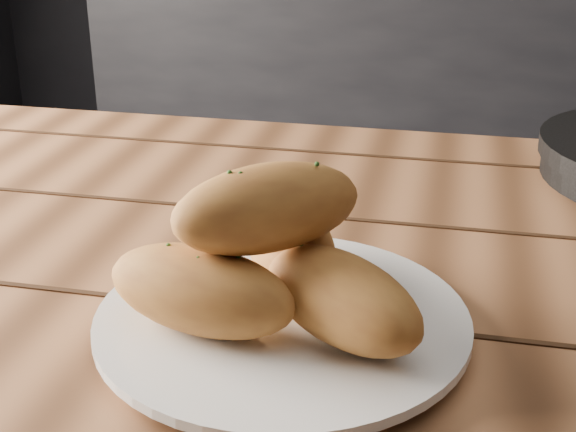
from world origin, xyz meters
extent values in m
cube|color=#986039|center=(-0.35, -0.05, 0.73)|extent=(1.53, 0.83, 0.04)
cylinder|color=brown|center=(-1.00, 0.30, 0.35)|extent=(0.07, 0.07, 0.71)
cylinder|color=white|center=(-0.49, -0.18, 0.76)|extent=(0.26, 0.26, 0.01)
cylinder|color=white|center=(-0.49, -0.18, 0.76)|extent=(0.28, 0.28, 0.01)
ellipsoid|color=#B27631|center=(-0.55, -0.21, 0.80)|extent=(0.16, 0.10, 0.06)
ellipsoid|color=#B27631|center=(-0.45, -0.20, 0.80)|extent=(0.15, 0.14, 0.06)
ellipsoid|color=#B27631|center=(-0.50, -0.12, 0.80)|extent=(0.12, 0.15, 0.06)
ellipsoid|color=#B27631|center=(-0.50, -0.18, 0.86)|extent=(0.15, 0.14, 0.06)
camera|label=1|loc=(-0.38, -0.69, 1.08)|focal=50.00mm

